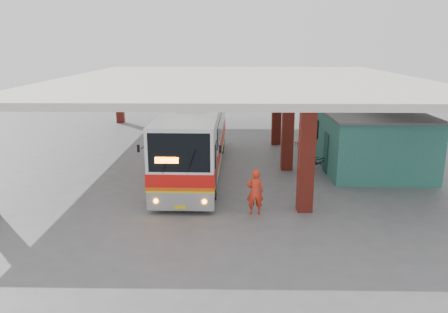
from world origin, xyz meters
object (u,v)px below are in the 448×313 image
at_px(motorcycle, 320,161).
at_px(pedestrian, 255,192).
at_px(coach_bus, 196,137).
at_px(red_chair, 300,141).

relative_size(motorcycle, pedestrian, 1.11).
xyz_separation_m(coach_bus, pedestrian, (2.83, -6.07, -0.93)).
xyz_separation_m(coach_bus, motorcycle, (6.57, -0.06, -1.32)).
relative_size(coach_bus, pedestrian, 6.94).
bearing_deg(coach_bus, pedestrian, -63.95).
height_order(coach_bus, red_chair, coach_bus).
height_order(coach_bus, motorcycle, coach_bus).
xyz_separation_m(motorcycle, pedestrian, (-3.74, -6.02, 0.39)).
bearing_deg(red_chair, motorcycle, -110.29).
bearing_deg(pedestrian, coach_bus, -68.84).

